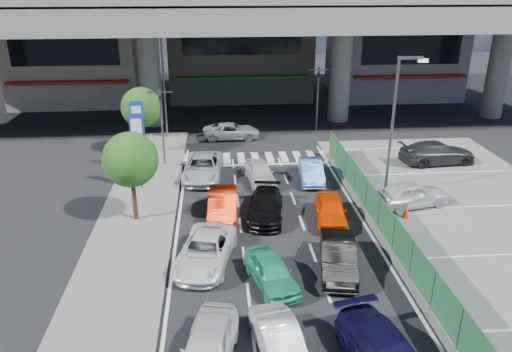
{
  "coord_description": "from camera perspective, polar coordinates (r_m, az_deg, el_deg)",
  "views": [
    {
      "loc": [
        -2.69,
        -19.76,
        12.05
      ],
      "look_at": [
        -0.61,
        5.15,
        1.83
      ],
      "focal_mm": 35.0,
      "sensor_mm": 36.0,
      "label": 1
    }
  ],
  "objects": [
    {
      "name": "hatch_black_mid_right",
      "position": [
        22.04,
        9.37,
        -9.12
      ],
      "size": [
        2.17,
        4.38,
        1.38
      ],
      "primitive_type": "imported",
      "rotation": [
        0.0,
        0.0,
        -0.18
      ],
      "color": "black",
      "rests_on": "ground"
    },
    {
      "name": "parked_sedan_dgrey",
      "position": [
        35.76,
        20.01,
        2.52
      ],
      "size": [
        5.24,
        2.46,
        1.48
      ],
      "primitive_type": "imported",
      "rotation": [
        0.0,
        0.0,
        1.65
      ],
      "color": "#28282C",
      "rests_on": "parking_lot"
    },
    {
      "name": "kei_truck_front_right",
      "position": [
        31.15,
        6.34,
        0.6
      ],
      "size": [
        1.64,
        3.94,
        1.27
      ],
      "primitive_type": "imported",
      "rotation": [
        0.0,
        0.0,
        -0.08
      ],
      "color": "#4874C5",
      "rests_on": "ground"
    },
    {
      "name": "street_lamp_left",
      "position": [
        38.62,
        -10.28,
        11.03
      ],
      "size": [
        1.65,
        0.22,
        8.0
      ],
      "color": "#595B60",
      "rests_on": "ground"
    },
    {
      "name": "traffic_light_right",
      "position": [
        40.44,
        7.13,
        10.5
      ],
      "size": [
        1.6,
        1.24,
        5.2
      ],
      "color": "#595B60",
      "rests_on": "ground"
    },
    {
      "name": "street_lamp_right",
      "position": [
        28.53,
        15.74,
        6.62
      ],
      "size": [
        1.65,
        0.22,
        8.0
      ],
      "color": "#595B60",
      "rests_on": "ground"
    },
    {
      "name": "parking_lot",
      "position": [
        28.38,
        24.74,
        -5.03
      ],
      "size": [
        12.0,
        28.0,
        0.06
      ],
      "primitive_type": "cube",
      "color": "#5C5C5A",
      "rests_on": "ground"
    },
    {
      "name": "taxi_orange_left",
      "position": [
        26.41,
        -3.84,
        -3.29
      ],
      "size": [
        1.65,
        4.25,
        1.38
      ],
      "primitive_type": "imported",
      "rotation": [
        0.0,
        0.0,
        -0.05
      ],
      "color": "#BA1C02",
      "rests_on": "ground"
    },
    {
      "name": "wagon_silver_front_left",
      "position": [
        31.54,
        -6.1,
        1.0
      ],
      "size": [
        2.68,
        5.13,
        1.38
      ],
      "primitive_type": "imported",
      "rotation": [
        0.0,
        0.0,
        -0.08
      ],
      "color": "silver",
      "rests_on": "ground"
    },
    {
      "name": "building_center",
      "position": [
        52.99,
        -1.94,
        17.3
      ],
      "size": [
        14.0,
        10.9,
        15.0
      ],
      "color": "gray",
      "rests_on": "ground"
    },
    {
      "name": "taxi_orange_right",
      "position": [
        26.16,
        8.5,
        -3.86
      ],
      "size": [
        1.98,
        3.95,
        1.29
      ],
      "primitive_type": "imported",
      "rotation": [
        0.0,
        0.0,
        -0.12
      ],
      "color": "#F44000",
      "rests_on": "ground"
    },
    {
      "name": "ground",
      "position": [
        23.3,
        2.59,
        -8.93
      ],
      "size": [
        120.0,
        120.0,
        0.0
      ],
      "primitive_type": "plane",
      "color": "black",
      "rests_on": "ground"
    },
    {
      "name": "traffic_cone",
      "position": [
        27.39,
        16.79,
        -3.92
      ],
      "size": [
        0.46,
        0.46,
        0.71
      ],
      "primitive_type": "cone",
      "rotation": [
        0.0,
        0.0,
        -0.33
      ],
      "color": "red",
      "rests_on": "parking_lot"
    },
    {
      "name": "traffic_light_left",
      "position": [
        32.97,
        -10.83,
        7.6
      ],
      "size": [
        1.6,
        1.24,
        5.2
      ],
      "color": "#595B60",
      "rests_on": "ground"
    },
    {
      "name": "hatch_white_back_mid",
      "position": [
        17.54,
        2.79,
        -18.49
      ],
      "size": [
        1.94,
        3.91,
        1.23
      ],
      "primitive_type": "imported",
      "rotation": [
        0.0,
        0.0,
        0.18
      ],
      "color": "silver",
      "rests_on": "ground"
    },
    {
      "name": "signboard_far",
      "position": [
        32.41,
        -13.36,
        5.54
      ],
      "size": [
        0.8,
        0.14,
        4.7
      ],
      "color": "#595B60",
      "rests_on": "ground"
    },
    {
      "name": "building_east",
      "position": [
        55.33,
        15.55,
        15.19
      ],
      "size": [
        12.0,
        10.9,
        12.0
      ],
      "color": "slate",
      "rests_on": "ground"
    },
    {
      "name": "expressway",
      "position": [
        41.97,
        -1.14,
        17.75
      ],
      "size": [
        64.0,
        14.0,
        10.75
      ],
      "color": "slate",
      "rests_on": "ground"
    },
    {
      "name": "tree_near",
      "position": [
        25.65,
        -14.16,
        1.8
      ],
      "size": [
        2.8,
        2.8,
        4.8
      ],
      "color": "#382314",
      "rests_on": "ground"
    },
    {
      "name": "building_west",
      "position": [
        53.7,
        -19.81,
        15.06
      ],
      "size": [
        12.0,
        10.9,
        13.0
      ],
      "color": "gray",
      "rests_on": "ground"
    },
    {
      "name": "tree_far",
      "position": [
        35.7,
        -12.97,
        7.64
      ],
      "size": [
        2.8,
        2.8,
        4.8
      ],
      "color": "#382314",
      "rests_on": "ground"
    },
    {
      "name": "taxi_teal_mid",
      "position": [
        20.92,
        1.78,
        -10.87
      ],
      "size": [
        2.36,
        3.91,
        1.25
      ],
      "primitive_type": "imported",
      "rotation": [
        0.0,
        0.0,
        0.26
      ],
      "color": "#289C77",
      "rests_on": "ground"
    },
    {
      "name": "crossing_wagon_silver",
      "position": [
        39.0,
        -2.83,
        5.16
      ],
      "size": [
        4.45,
        2.16,
        1.22
      ],
      "primitive_type": "imported",
      "rotation": [
        0.0,
        0.0,
        1.6
      ],
      "color": "#A6ABAE",
      "rests_on": "ground"
    },
    {
      "name": "signboard_near",
      "position": [
        29.52,
        -13.36,
        3.9
      ],
      "size": [
        0.8,
        0.14,
        4.7
      ],
      "color": "#595B60",
      "rests_on": "ground"
    },
    {
      "name": "sidewalk_left",
      "position": [
        26.96,
        -13.5,
        -4.83
      ],
      "size": [
        4.0,
        30.0,
        0.12
      ],
      "primitive_type": "cube",
      "color": "#5C5C5A",
      "rests_on": "ground"
    },
    {
      "name": "fence_run",
      "position": [
        24.88,
        14.57,
        -5.16
      ],
      "size": [
        0.16,
        22.0,
        1.8
      ],
      "primitive_type": null,
      "color": "#1E572E",
      "rests_on": "ground"
    },
    {
      "name": "sedan_black_mid",
      "position": [
        26.3,
        1.15,
        -3.51
      ],
      "size": [
        2.32,
        4.48,
        1.24
      ],
      "primitive_type": "imported",
      "rotation": [
        0.0,
        0.0,
        -0.14
      ],
      "color": "black",
      "rests_on": "ground"
    },
    {
      "name": "parked_sedan_white",
      "position": [
        28.71,
        17.35,
        -1.97
      ],
      "size": [
        4.44,
        2.51,
        1.43
      ],
      "primitive_type": "imported",
      "rotation": [
        0.0,
        0.0,
        1.78
      ],
      "color": "silver",
      "rests_on": "parking_lot"
    },
    {
      "name": "sedan_white_front_mid",
      "position": [
        30.66,
        0.46,
        0.4
      ],
      "size": [
        1.94,
        3.92,
        1.28
      ],
      "primitive_type": "imported",
      "rotation": [
        0.0,
        0.0,
        0.11
      ],
      "color": "silver",
      "rests_on": "ground"
    },
    {
      "name": "sedan_white_mid_left",
      "position": [
        22.37,
        -5.83,
        -8.53
      ],
      "size": [
        3.14,
        5.04,
        1.3
      ],
      "primitive_type": "imported",
      "rotation": [
        0.0,
        0.0,
        -0.22
      ],
      "color": "white",
      "rests_on": "ground"
    },
    {
      "name": "van_white_back_left",
      "position": [
        17.33,
        -5.48,
        -18.84
      ],
      "size": [
        2.41,
        4.29,
        1.38
      ],
      "primitive_type": "imported",
      "rotation": [
        0.0,
        0.0,
        -0.2
      ],
      "color": "silver",
      "rests_on": "ground"
    }
  ]
}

